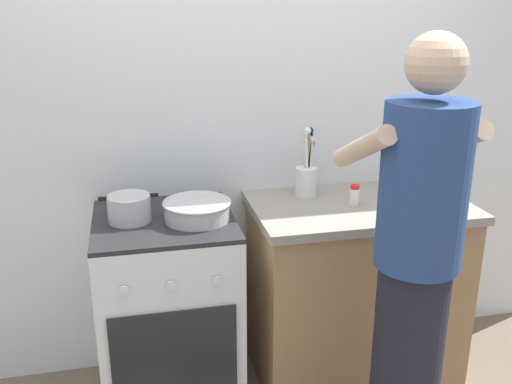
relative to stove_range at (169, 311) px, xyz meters
name	(u,v)px	position (x,y,z in m)	size (l,w,h in m)	color
back_wall	(269,117)	(0.55, 0.35, 0.80)	(3.20, 0.10, 2.50)	silver
countertop	(355,289)	(0.90, 0.00, 0.00)	(1.00, 0.60, 0.90)	#99724C
stove_range	(169,311)	(0.00, 0.00, 0.00)	(0.60, 0.62, 0.90)	silver
pot	(129,208)	(-0.14, 0.00, 0.51)	(0.25, 0.18, 0.11)	#B2B2B7
mixing_bowl	(197,209)	(0.14, -0.04, 0.50)	(0.29, 0.29, 0.08)	#B7B7BC
utensil_crock	(306,175)	(0.69, 0.16, 0.55)	(0.10, 0.10, 0.33)	silver
spice_bottle	(355,195)	(0.86, -0.02, 0.50)	(0.04, 0.04, 0.10)	silver
oil_bottle	(409,180)	(1.13, -0.02, 0.55)	(0.06, 0.06, 0.24)	gold
person	(414,274)	(0.84, -0.64, 0.41)	(0.41, 0.50, 1.70)	black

